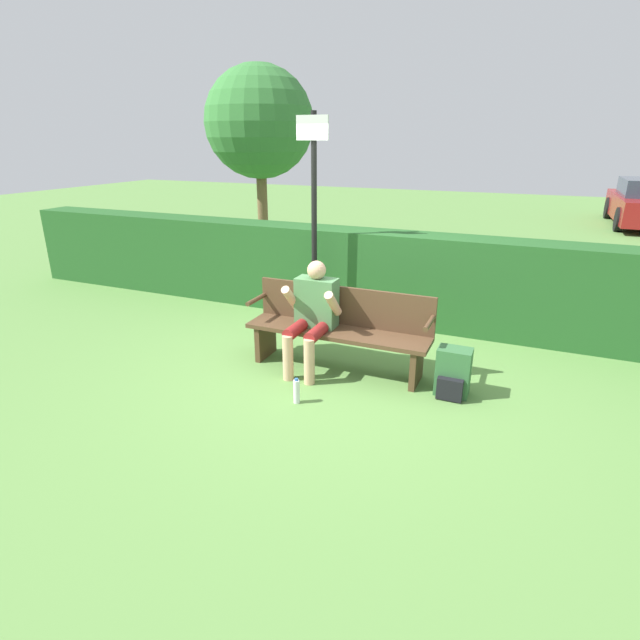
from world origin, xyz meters
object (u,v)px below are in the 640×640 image
person_seated (313,311)px  backpack (453,373)px  water_bottle (297,391)px  park_bench (339,327)px  signpost (314,209)px  tree (259,123)px

person_seated → backpack: size_ratio=2.45×
backpack → water_bottle: (-1.31, -0.74, -0.10)m
person_seated → backpack: person_seated is taller
backpack → person_seated: bearing=179.1°
park_bench → water_bottle: park_bench is taller
signpost → tree: bearing=128.0°
person_seated → tree: 6.00m
backpack → water_bottle: 1.51m
backpack → tree: bearing=134.9°
park_bench → backpack: 1.26m
park_bench → signpost: size_ratio=0.74×
backpack → tree: size_ratio=0.13×
water_bottle → tree: size_ratio=0.07×
park_bench → water_bottle: bearing=-95.1°
park_bench → backpack: (1.23, -0.15, -0.24)m
signpost → backpack: bearing=-32.4°
water_bottle → signpost: size_ratio=0.09×
person_seated → backpack: 1.54m
water_bottle → backpack: bearing=29.4°
park_bench → backpack: size_ratio=4.15×
park_bench → tree: 6.10m
backpack → signpost: 2.72m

